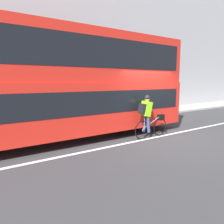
% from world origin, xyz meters
% --- Properties ---
extents(ground_plane, '(80.00, 80.00, 0.00)m').
position_xyz_m(ground_plane, '(0.00, 0.00, 0.00)').
color(ground_plane, '#38383A').
extents(road_center_line, '(50.00, 0.14, 0.01)m').
position_xyz_m(road_center_line, '(0.00, 0.02, 0.00)').
color(road_center_line, silver).
rests_on(road_center_line, ground_plane).
extents(sidewalk_curb, '(60.00, 2.32, 0.11)m').
position_xyz_m(sidewalk_curb, '(0.00, 4.84, 0.06)').
color(sidewalk_curb, '#A8A399').
rests_on(sidewalk_curb, ground_plane).
extents(building_facade, '(60.00, 0.30, 9.66)m').
position_xyz_m(building_facade, '(0.00, 6.15, 4.83)').
color(building_facade, '#9E9EA3').
rests_on(building_facade, ground_plane).
extents(bus, '(11.60, 2.43, 3.85)m').
position_xyz_m(bus, '(-3.98, 1.66, 2.14)').
color(bus, black).
rests_on(bus, ground_plane).
extents(cyclist_on_bike, '(1.63, 0.32, 1.62)m').
position_xyz_m(cyclist_on_bike, '(-0.36, 0.11, 0.87)').
color(cyclist_on_bike, black).
rests_on(cyclist_on_bike, ground_plane).
extents(street_sign_post, '(0.36, 0.09, 2.27)m').
position_xyz_m(street_sign_post, '(4.77, 4.72, 1.39)').
color(street_sign_post, '#59595B').
rests_on(street_sign_post, sidewalk_curb).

